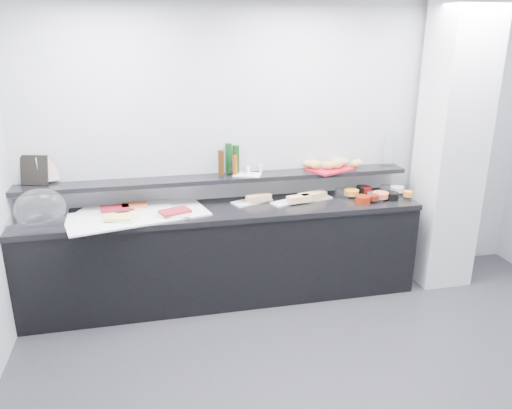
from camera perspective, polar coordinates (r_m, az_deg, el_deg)
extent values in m
plane|color=#2D2D30|center=(3.71, 12.60, -21.69)|extent=(5.00, 5.00, 0.00)
cube|color=#B2B4B9|center=(4.82, 3.84, 6.38)|extent=(5.00, 0.02, 2.70)
cube|color=silver|center=(5.14, 21.34, 5.92)|extent=(0.50, 0.50, 2.70)
cube|color=black|center=(4.69, -3.66, -5.91)|extent=(3.60, 0.60, 0.85)
cube|color=black|center=(4.52, -3.78, -0.72)|extent=(3.62, 0.62, 0.05)
cube|color=black|center=(4.61, -4.18, 2.98)|extent=(3.60, 0.25, 0.04)
cube|color=#B6B8BE|center=(4.58, -23.82, -1.50)|extent=(0.51, 0.34, 0.04)
ellipsoid|color=silver|center=(4.49, -23.44, -0.43)|extent=(0.47, 0.37, 0.34)
cube|color=white|center=(4.43, -13.45, -1.18)|extent=(1.28, 0.82, 0.01)
cube|color=white|center=(4.57, -17.59, -0.73)|extent=(0.39, 0.33, 0.01)
cube|color=maroon|center=(4.55, -15.83, -0.42)|extent=(0.26, 0.19, 0.02)
cube|color=white|center=(4.61, -11.85, -0.07)|extent=(0.36, 0.27, 0.01)
cube|color=#CD5B2A|center=(4.59, -13.71, -0.07)|extent=(0.23, 0.15, 0.02)
cube|color=white|center=(4.33, -15.02, -1.57)|extent=(0.31, 0.26, 0.01)
cube|color=#F0EE5D|center=(4.32, -15.43, -1.42)|extent=(0.24, 0.18, 0.02)
cube|color=white|center=(4.36, -9.19, -1.04)|extent=(0.31, 0.24, 0.01)
cube|color=maroon|center=(4.36, -9.26, -0.77)|extent=(0.29, 0.24, 0.02)
cube|color=white|center=(4.67, -0.50, 0.37)|extent=(0.41, 0.29, 0.01)
cube|color=#E2AB76|center=(4.65, 0.30, 0.78)|extent=(0.25, 0.16, 0.06)
cylinder|color=#B5B6BC|center=(4.62, -1.07, 0.33)|extent=(0.15, 0.07, 0.01)
cube|color=white|center=(4.65, 3.63, 0.28)|extent=(0.34, 0.24, 0.01)
cube|color=#E9BA7A|center=(4.63, 4.92, 0.64)|extent=(0.23, 0.12, 0.06)
cylinder|color=silver|center=(4.53, 3.31, -0.10)|extent=(0.15, 0.08, 0.01)
cube|color=white|center=(4.79, 6.80, 0.71)|extent=(0.33, 0.20, 0.01)
cube|color=tan|center=(4.74, 6.45, 1.01)|extent=(0.29, 0.18, 0.06)
cylinder|color=#ADB0B4|center=(4.76, 6.21, 0.76)|extent=(0.13, 0.10, 0.01)
cylinder|color=white|center=(4.89, 9.94, 1.29)|extent=(0.21, 0.21, 0.07)
cylinder|color=orange|center=(4.89, 10.85, 1.38)|extent=(0.18, 0.18, 0.05)
cylinder|color=black|center=(5.03, 12.14, 1.65)|extent=(0.14, 0.14, 0.07)
cylinder|color=#610D0E|center=(5.02, 12.46, 1.71)|extent=(0.15, 0.15, 0.05)
cylinder|color=white|center=(5.09, 14.85, 1.63)|extent=(0.22, 0.22, 0.07)
cylinder|color=silver|center=(5.10, 15.81, 1.72)|extent=(0.16, 0.16, 0.05)
cylinder|color=maroon|center=(4.73, 12.11, 0.54)|extent=(0.17, 0.17, 0.07)
cylinder|color=#611B0D|center=(4.78, 13.22, 0.81)|extent=(0.13, 0.13, 0.05)
cylinder|color=white|center=(4.84, 13.49, 0.86)|extent=(0.20, 0.20, 0.07)
cylinder|color=#F96E3C|center=(4.87, 14.04, 1.06)|extent=(0.20, 0.20, 0.05)
cylinder|color=black|center=(4.90, 15.22, 0.94)|extent=(0.15, 0.15, 0.07)
cylinder|color=orange|center=(4.98, 16.99, 1.18)|extent=(0.11, 0.11, 0.05)
cube|color=black|center=(4.71, -24.02, 3.60)|extent=(0.25, 0.14, 0.26)
cube|color=#D1A496|center=(4.70, -22.71, 3.76)|extent=(0.17, 0.11, 0.22)
cube|color=white|center=(4.63, -0.99, 3.42)|extent=(0.29, 0.24, 0.01)
cylinder|color=#0F380F|center=(4.66, -2.30, 5.23)|extent=(0.07, 0.07, 0.26)
cylinder|color=#3D230B|center=(4.55, -4.02, 4.76)|extent=(0.06, 0.06, 0.24)
cylinder|color=#0F3814|center=(4.64, -3.15, 5.31)|extent=(0.08, 0.08, 0.28)
cylinder|color=#AA380C|center=(4.59, -2.42, 4.52)|extent=(0.04, 0.04, 0.18)
cylinder|color=white|center=(4.63, -0.90, 3.96)|extent=(0.03, 0.03, 0.07)
cylinder|color=silver|center=(4.71, 0.56, 4.20)|extent=(0.04, 0.04, 0.07)
cube|color=red|center=(4.86, 8.50, 4.03)|extent=(0.49, 0.43, 0.02)
ellipsoid|color=tan|center=(4.84, 6.23, 4.67)|extent=(0.16, 0.10, 0.08)
ellipsoid|color=tan|center=(4.97, 9.12, 4.91)|extent=(0.13, 0.08, 0.08)
ellipsoid|color=tan|center=(4.80, 8.19, 4.48)|extent=(0.14, 0.11, 0.08)
ellipsoid|color=#B88546|center=(4.84, 9.18, 4.54)|extent=(0.13, 0.09, 0.08)
ellipsoid|color=tan|center=(4.92, 11.45, 4.65)|extent=(0.16, 0.13, 0.08)
ellipsoid|color=gold|center=(4.80, 6.85, 4.53)|extent=(0.14, 0.11, 0.08)
ellipsoid|color=tan|center=(4.95, 9.73, 4.82)|extent=(0.17, 0.11, 0.08)
cylinder|color=white|center=(5.12, 14.84, 5.95)|extent=(0.11, 0.11, 0.30)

